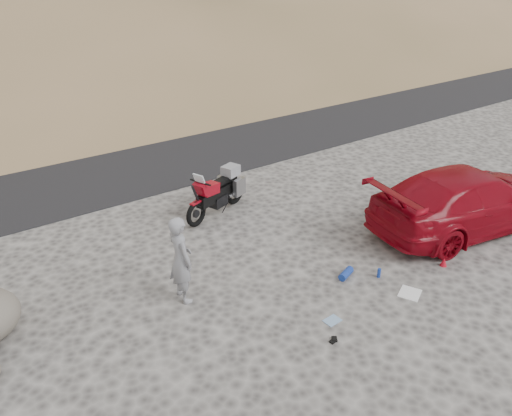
{
  "coord_description": "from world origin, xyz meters",
  "views": [
    {
      "loc": [
        -5.24,
        -6.84,
        6.2
      ],
      "look_at": [
        0.71,
        1.54,
        1.0
      ],
      "focal_mm": 35.0,
      "sensor_mm": 36.0,
      "label": 1
    }
  ],
  "objects": [
    {
      "name": "gear_funnel",
      "position": [
        3.62,
        -1.62,
        0.1
      ],
      "size": [
        0.16,
        0.16,
        0.2
      ],
      "primitive_type": "cone",
      "rotation": [
        0.0,
        0.0,
        -0.04
      ],
      "color": "#B60C1B",
      "rests_on": "ground"
    },
    {
      "name": "gear_glove_a",
      "position": [
        -0.11,
        -2.01,
        0.02
      ],
      "size": [
        0.13,
        0.1,
        0.03
      ],
      "primitive_type": "cube",
      "rotation": [
        0.0,
        0.0,
        0.15
      ],
      "color": "black",
      "rests_on": "ground"
    },
    {
      "name": "gear_blue_cloth",
      "position": [
        0.28,
        -1.57,
        0.01
      ],
      "size": [
        0.33,
        0.25,
        0.01
      ],
      "primitive_type": "cube",
      "rotation": [
        0.0,
        0.0,
        0.06
      ],
      "color": "#7C9CC0",
      "rests_on": "ground"
    },
    {
      "name": "ground",
      "position": [
        0.0,
        0.0,
        0.0
      ],
      "size": [
        140.0,
        140.0,
        0.0
      ],
      "primitive_type": "plane",
      "color": "#423F3D",
      "rests_on": "ground"
    },
    {
      "name": "motorcycle",
      "position": [
        0.9,
        3.52,
        0.6
      ],
      "size": [
        2.25,
        1.14,
        1.4
      ],
      "rotation": [
        0.0,
        0.0,
        0.35
      ],
      "color": "black",
      "rests_on": "ground"
    },
    {
      "name": "man",
      "position": [
        -1.68,
        0.71,
        0.0
      ],
      "size": [
        0.46,
        0.69,
        1.85
      ],
      "primitive_type": "imported",
      "rotation": [
        0.0,
        0.0,
        1.54
      ],
      "color": "gray",
      "rests_on": "ground"
    },
    {
      "name": "gear_bottle",
      "position": [
        2.1,
        -1.08,
        0.1
      ],
      "size": [
        0.1,
        0.1,
        0.21
      ],
      "primitive_type": "cylinder",
      "rotation": [
        0.0,
        0.0,
        -0.3
      ],
      "color": "navy",
      "rests_on": "ground"
    },
    {
      "name": "red_car",
      "position": [
        5.58,
        -0.8,
        0.0
      ],
      "size": [
        5.68,
        3.03,
        1.56
      ],
      "primitive_type": "imported",
      "rotation": [
        0.0,
        0.0,
        1.41
      ],
      "color": "maroon",
      "rests_on": "ground"
    },
    {
      "name": "gear_glove_b",
      "position": [
        -0.05,
        -1.98,
        0.02
      ],
      "size": [
        0.15,
        0.16,
        0.04
      ],
      "primitive_type": "cube",
      "rotation": [
        0.0,
        0.0,
        0.96
      ],
      "color": "black",
      "rests_on": "ground"
    },
    {
      "name": "gear_white_cloth",
      "position": [
        2.17,
        -1.86,
        0.01
      ],
      "size": [
        0.59,
        0.56,
        0.02
      ],
      "primitive_type": "cube",
      "rotation": [
        0.0,
        0.0,
        0.45
      ],
      "color": "white",
      "rests_on": "ground"
    },
    {
      "name": "gear_blue_mat",
      "position": [
        1.52,
        -0.67,
        0.08
      ],
      "size": [
        0.45,
        0.3,
        0.17
      ],
      "primitive_type": "cylinder",
      "rotation": [
        0.0,
        1.57,
        0.34
      ],
      "color": "navy",
      "rests_on": "ground"
    },
    {
      "name": "road",
      "position": [
        0.0,
        9.0,
        0.0
      ],
      "size": [
        120.0,
        7.0,
        0.05
      ],
      "primitive_type": "cube",
      "color": "black",
      "rests_on": "ground"
    }
  ]
}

